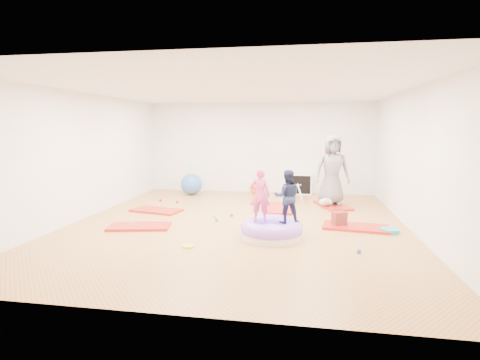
# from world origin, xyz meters

# --- Properties ---
(room) EXTENTS (7.01, 8.01, 2.81)m
(room) POSITION_xyz_m (0.00, 0.00, 1.40)
(room) COLOR tan
(room) RESTS_ON ground
(gym_mat_front_left) EXTENTS (1.32, 0.84, 0.05)m
(gym_mat_front_left) POSITION_xyz_m (-1.93, -0.66, 0.03)
(gym_mat_front_left) COLOR red
(gym_mat_front_left) RESTS_ON ground
(gym_mat_mid_left) EXTENTS (1.31, 0.85, 0.05)m
(gym_mat_mid_left) POSITION_xyz_m (-2.17, 0.83, 0.03)
(gym_mat_mid_left) COLOR red
(gym_mat_mid_left) RESTS_ON ground
(gym_mat_center_back) EXTENTS (0.79, 1.39, 0.06)m
(gym_mat_center_back) POSITION_xyz_m (0.74, 1.55, 0.03)
(gym_mat_center_back) COLOR red
(gym_mat_center_back) RESTS_ON ground
(gym_mat_right) EXTENTS (1.37, 0.81, 0.05)m
(gym_mat_right) POSITION_xyz_m (2.44, 0.02, 0.03)
(gym_mat_right) COLOR red
(gym_mat_right) RESTS_ON ground
(gym_mat_rear_right) EXTENTS (0.98, 1.36, 0.05)m
(gym_mat_rear_right) POSITION_xyz_m (2.14, 2.13, 0.03)
(gym_mat_rear_right) COLOR red
(gym_mat_rear_right) RESTS_ON ground
(inflatable_cushion) EXTENTS (1.17, 1.17, 0.37)m
(inflatable_cushion) POSITION_xyz_m (0.80, -0.91, 0.14)
(inflatable_cushion) COLOR white
(inflatable_cushion) RESTS_ON ground
(child_pink) EXTENTS (0.38, 0.26, 1.00)m
(child_pink) POSITION_xyz_m (0.57, -0.84, 0.84)
(child_pink) COLOR #EE4486
(child_pink) RESTS_ON inflatable_cushion
(child_navy) EXTENTS (0.52, 0.43, 0.99)m
(child_navy) POSITION_xyz_m (1.08, -0.89, 0.83)
(child_navy) COLOR #1E2549
(child_navy) RESTS_ON inflatable_cushion
(adult_caregiver) EXTENTS (0.96, 0.72, 1.80)m
(adult_caregiver) POSITION_xyz_m (2.10, 2.19, 0.95)
(adult_caregiver) COLOR slate
(adult_caregiver) RESTS_ON gym_mat_rear_right
(infant) EXTENTS (0.33, 0.34, 0.20)m
(infant) POSITION_xyz_m (1.95, 1.92, 0.15)
(infant) COLOR silver
(infant) RESTS_ON gym_mat_rear_right
(ball_pit_balls) EXTENTS (4.90, 3.67, 0.08)m
(ball_pit_balls) POSITION_xyz_m (-0.36, 0.66, 0.04)
(ball_pit_balls) COLOR green
(ball_pit_balls) RESTS_ON ground
(exercise_ball_blue) EXTENTS (0.65, 0.65, 0.65)m
(exercise_ball_blue) POSITION_xyz_m (-1.99, 3.20, 0.33)
(exercise_ball_blue) COLOR #3363B7
(exercise_ball_blue) RESTS_ON ground
(exercise_ball_orange) EXTENTS (0.43, 0.43, 0.43)m
(exercise_ball_orange) POSITION_xyz_m (-0.04, 3.60, 0.21)
(exercise_ball_orange) COLOR orange
(exercise_ball_orange) RESTS_ON ground
(infant_play_gym) EXTENTS (0.59, 0.56, 0.45)m
(infant_play_gym) POSITION_xyz_m (1.08, 2.80, 0.30)
(infant_play_gym) COLOR white
(infant_play_gym) RESTS_ON ground
(cube_shelf) EXTENTS (0.64, 0.32, 0.64)m
(cube_shelf) POSITION_xyz_m (1.32, 3.79, 0.32)
(cube_shelf) COLOR white
(cube_shelf) RESTS_ON ground
(balance_disc) EXTENTS (0.35, 0.35, 0.08)m
(balance_disc) POSITION_xyz_m (3.05, -0.20, 0.04)
(balance_disc) COLOR #149DAC
(balance_disc) RESTS_ON ground
(backpack) EXTENTS (0.33, 0.28, 0.32)m
(backpack) POSITION_xyz_m (2.11, 0.06, 0.16)
(backpack) COLOR #BA3125
(backpack) RESTS_ON ground
(yellow_toy) EXTENTS (0.22, 0.22, 0.03)m
(yellow_toy) POSITION_xyz_m (-0.56, -1.71, 0.02)
(yellow_toy) COLOR yellow
(yellow_toy) RESTS_ON ground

